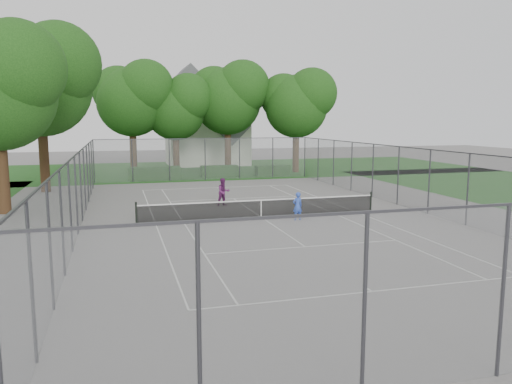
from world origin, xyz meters
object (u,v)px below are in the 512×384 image
object	(u,v)px
girl_player	(298,206)
tennis_net	(261,208)
house	(207,126)
woman_player	(223,192)

from	to	relation	value
girl_player	tennis_net	bearing A→B (deg)	-46.18
tennis_net	house	world-z (taller)	house
house	girl_player	xyz separation A→B (m)	(-1.11, -32.56, -3.66)
girl_player	house	bearing A→B (deg)	-101.02
tennis_net	house	size ratio (longest dim) A/B	1.18
tennis_net	house	bearing A→B (deg)	85.08
house	woman_player	xyz separation A→B (m)	(-3.87, -27.36, -3.56)
house	girl_player	size ratio (longest dim) A/B	7.54
woman_player	girl_player	bearing A→B (deg)	-74.68
tennis_net	girl_player	world-z (taller)	girl_player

